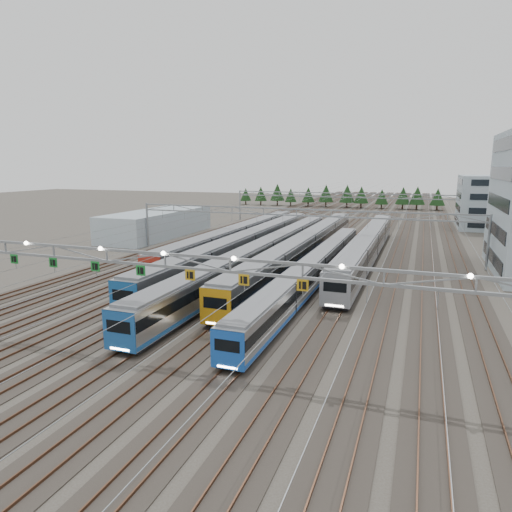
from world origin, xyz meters
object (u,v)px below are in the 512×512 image
(train_b, at_px, (246,245))
(train_d, at_px, (306,247))
(gantry_mid, at_px, (296,218))
(train_c, at_px, (264,253))
(train_e, at_px, (315,269))
(train_a, at_px, (238,237))
(gantry_near, at_px, (164,263))
(west_shed, at_px, (158,223))
(train_f, at_px, (368,246))
(depot_bldg_north, at_px, (510,203))
(gantry_far, at_px, (343,199))

(train_b, bearing_deg, train_d, 14.39)
(train_d, distance_m, gantry_mid, 5.33)
(train_c, bearing_deg, train_e, -35.29)
(train_d, bearing_deg, train_e, -71.50)
(train_a, xyz_separation_m, train_d, (13.50, -5.34, -0.03))
(train_e, bearing_deg, gantry_near, -105.71)
(train_d, distance_m, west_shed, 38.33)
(train_f, relative_size, gantry_near, 1.00)
(train_c, distance_m, west_shed, 37.74)
(train_f, bearing_deg, train_b, -161.41)
(train_d, xyz_separation_m, train_f, (9.00, 3.75, 0.05))
(train_e, bearing_deg, train_a, 133.77)
(depot_bldg_north, bearing_deg, train_e, -115.54)
(train_c, height_order, gantry_far, gantry_far)
(gantry_mid, relative_size, west_shed, 1.88)
(gantry_near, bearing_deg, train_e, 74.29)
(gantry_mid, bearing_deg, train_c, -103.20)
(train_a, distance_m, train_d, 14.52)
(train_c, relative_size, gantry_near, 1.20)
(train_f, relative_size, gantry_mid, 1.00)
(train_b, relative_size, train_e, 1.16)
(train_f, xyz_separation_m, depot_bldg_north, (26.73, 48.16, 3.86))
(train_c, bearing_deg, west_shed, 145.27)
(train_f, distance_m, west_shed, 45.77)
(train_e, xyz_separation_m, west_shed, (-40.01, 27.87, 0.72))
(train_f, height_order, gantry_near, gantry_near)
(depot_bldg_north, bearing_deg, train_a, -136.59)
(train_b, xyz_separation_m, depot_bldg_north, (44.73, 54.22, 3.87))
(train_f, xyz_separation_m, west_shed, (-44.51, 10.68, 0.35))
(west_shed, bearing_deg, train_d, -22.10)
(gantry_mid, bearing_deg, train_f, 6.25)
(gantry_mid, bearing_deg, train_b, -144.46)
(train_a, relative_size, gantry_mid, 1.00)
(train_e, distance_m, west_shed, 48.77)
(train_e, relative_size, depot_bldg_north, 2.50)
(gantry_near, bearing_deg, train_b, 100.75)
(train_a, relative_size, train_f, 1.00)
(gantry_near, bearing_deg, train_c, 94.13)
(train_b, height_order, train_d, train_b)
(train_b, bearing_deg, train_c, -46.66)
(train_e, bearing_deg, gantry_mid, 112.93)
(train_d, relative_size, west_shed, 2.22)
(train_c, bearing_deg, train_d, 57.55)
(train_b, height_order, gantry_far, gantry_far)
(gantry_mid, distance_m, gantry_far, 45.00)
(train_e, bearing_deg, train_f, 75.33)
(train_b, bearing_deg, gantry_far, 82.28)
(train_c, relative_size, west_shed, 2.26)
(train_f, height_order, gantry_mid, gantry_mid)
(train_d, height_order, gantry_near, gantry_near)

